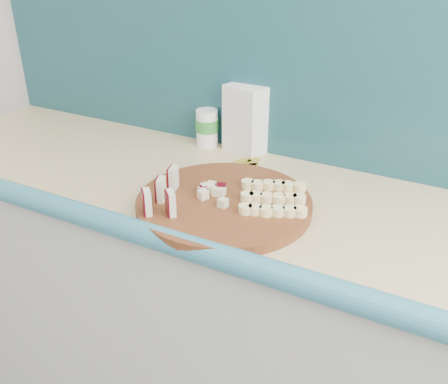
% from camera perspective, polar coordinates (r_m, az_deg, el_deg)
% --- Properties ---
extents(kitchen_counter, '(2.20, 0.63, 0.91)m').
position_cam_1_polar(kitchen_counter, '(1.62, 1.82, -14.34)').
color(kitchen_counter, beige).
rests_on(kitchen_counter, ground).
extents(backsplash, '(2.20, 0.02, 0.50)m').
position_cam_1_polar(backsplash, '(1.52, 7.21, 13.00)').
color(backsplash, teal).
rests_on(backsplash, kitchen_counter).
extents(cutting_board, '(0.58, 0.58, 0.03)m').
position_cam_1_polar(cutting_board, '(1.27, -0.00, -1.36)').
color(cutting_board, '#4F2C11').
rests_on(cutting_board, kitchen_counter).
extents(apple_wedges, '(0.10, 0.18, 0.06)m').
position_cam_1_polar(apple_wedges, '(1.23, -7.01, -0.09)').
color(apple_wedges, beige).
rests_on(apple_wedges, cutting_board).
extents(apple_chunks, '(0.07, 0.07, 0.02)m').
position_cam_1_polar(apple_chunks, '(1.26, -1.27, -0.32)').
color(apple_chunks, '#F7EFC6').
rests_on(apple_chunks, cutting_board).
extents(banana_slices, '(0.21, 0.21, 0.02)m').
position_cam_1_polar(banana_slices, '(1.25, 5.59, -0.66)').
color(banana_slices, '#FCE99A').
rests_on(banana_slices, cutting_board).
extents(flour_bag, '(0.14, 0.12, 0.21)m').
position_cam_1_polar(flour_bag, '(1.58, 2.55, 8.31)').
color(flour_bag, white).
rests_on(flour_bag, kitchen_counter).
extents(canister, '(0.07, 0.07, 0.12)m').
position_cam_1_polar(canister, '(1.64, -1.94, 7.42)').
color(canister, white).
rests_on(canister, kitchen_counter).
extents(banana_peel, '(0.21, 0.17, 0.01)m').
position_cam_1_polar(banana_peel, '(1.48, 2.59, 2.62)').
color(banana_peel, gold).
rests_on(banana_peel, kitchen_counter).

